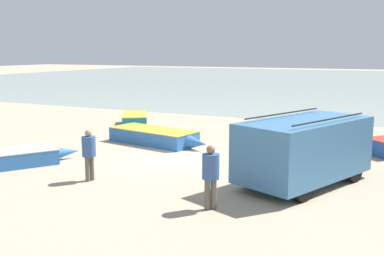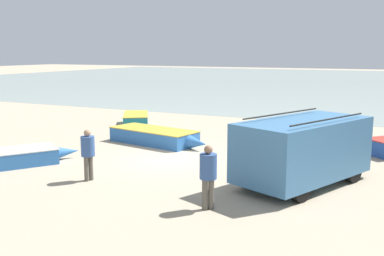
{
  "view_description": "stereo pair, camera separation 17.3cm",
  "coord_description": "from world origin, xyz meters",
  "views": [
    {
      "loc": [
        8.18,
        -15.2,
        4.23
      ],
      "look_at": [
        0.05,
        1.84,
        1.0
      ],
      "focal_mm": 42.0,
      "sensor_mm": 36.0,
      "label": 1
    },
    {
      "loc": [
        8.33,
        -15.13,
        4.23
      ],
      "look_at": [
        0.05,
        1.84,
        1.0
      ],
      "focal_mm": 42.0,
      "sensor_mm": 36.0,
      "label": 2
    }
  ],
  "objects": [
    {
      "name": "parked_van",
      "position": [
        5.41,
        -1.03,
        1.17
      ],
      "size": [
        3.8,
        5.23,
        2.25
      ],
      "rotation": [
        0.0,
        0.0,
        1.18
      ],
      "color": "teal",
      "rests_on": "ground_plane"
    },
    {
      "name": "fisherman_0",
      "position": [
        3.61,
        -4.48,
        1.06
      ],
      "size": [
        0.47,
        0.47,
        1.77
      ],
      "rotation": [
        0.0,
        0.0,
        2.31
      ],
      "color": "#5B564C",
      "rests_on": "ground_plane"
    },
    {
      "name": "fishing_rowboat_3",
      "position": [
        -2.12,
        2.51,
        0.34
      ],
      "size": [
        5.23,
        2.45,
        0.67
      ],
      "rotation": [
        0.0,
        0.0,
        6.09
      ],
      "color": "#2D66AD",
      "rests_on": "ground_plane"
    },
    {
      "name": "ground_plane",
      "position": [
        0.0,
        0.0,
        0.0
      ],
      "size": [
        200.0,
        200.0,
        0.0
      ],
      "primitive_type": "plane",
      "color": "tan"
    },
    {
      "name": "fisherman_1",
      "position": [
        -1.06,
        -3.7,
        1.03
      ],
      "size": [
        0.45,
        0.45,
        1.72
      ],
      "rotation": [
        0.0,
        0.0,
        6.02
      ],
      "color": "#5B564C",
      "rests_on": "ground_plane"
    },
    {
      "name": "sea_water",
      "position": [
        0.0,
        52.0,
        0.0
      ],
      "size": [
        120.0,
        80.0,
        0.01
      ],
      "primitive_type": "cube",
      "color": "#99A89E",
      "rests_on": "ground_plane"
    },
    {
      "name": "fishing_rowboat_0",
      "position": [
        -5.92,
        6.61,
        0.34
      ],
      "size": [
        2.81,
        3.68,
        0.68
      ],
      "rotation": [
        0.0,
        0.0,
        2.13
      ],
      "color": "#1E757F",
      "rests_on": "ground_plane"
    }
  ]
}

